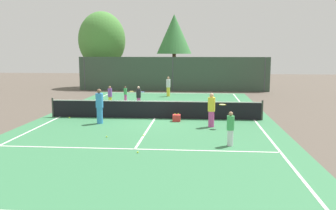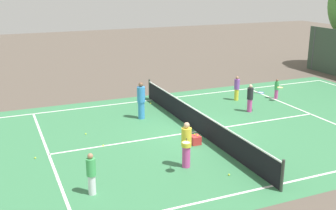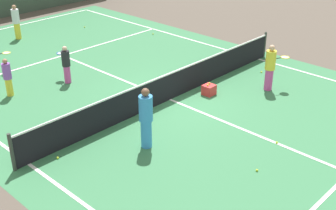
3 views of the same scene
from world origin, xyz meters
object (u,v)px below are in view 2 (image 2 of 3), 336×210
(tennis_ball_3, at_px, (103,145))
(tennis_ball_4, at_px, (229,175))
(player_3, at_px, (91,174))
(tennis_ball_2, at_px, (86,134))
(player_1, at_px, (237,88))
(player_6, at_px, (141,100))
(tennis_ball_0, at_px, (35,158))
(tennis_ball_1, at_px, (151,103))
(player_2, at_px, (277,89))
(player_4, at_px, (186,144))
(ball_crate, at_px, (195,140))
(tennis_ball_6, at_px, (262,169))
(player_0, at_px, (250,98))

(tennis_ball_3, bearing_deg, tennis_ball_4, 37.59)
(player_3, height_order, tennis_ball_2, player_3)
(player_1, height_order, player_6, player_6)
(tennis_ball_0, xyz_separation_m, tennis_ball_3, (-0.20, 2.67, 0.00))
(player_3, bearing_deg, tennis_ball_1, 148.52)
(player_2, height_order, tennis_ball_0, player_2)
(player_3, xyz_separation_m, tennis_ball_3, (-3.71, 1.32, -0.68))
(player_4, xyz_separation_m, tennis_ball_1, (-7.89, 1.65, -0.84))
(player_4, distance_m, tennis_ball_2, 5.41)
(player_6, height_order, tennis_ball_2, player_6)
(ball_crate, distance_m, tennis_ball_0, 6.30)
(player_4, height_order, tennis_ball_0, player_4)
(player_1, xyz_separation_m, player_6, (0.93, -5.96, 0.23))
(player_1, xyz_separation_m, tennis_ball_0, (3.82, -11.24, -0.67))
(tennis_ball_6, bearing_deg, tennis_ball_4, -94.52)
(player_1, relative_size, ball_crate, 3.22)
(player_1, bearing_deg, tennis_ball_3, -67.08)
(tennis_ball_3, bearing_deg, tennis_ball_1, 140.98)
(player_1, xyz_separation_m, tennis_ball_1, (-1.19, -4.67, -0.67))
(player_0, height_order, player_6, player_6)
(ball_crate, bearing_deg, tennis_ball_4, -4.33)
(tennis_ball_3, height_order, tennis_ball_6, same)
(tennis_ball_0, bearing_deg, tennis_ball_1, 127.31)
(tennis_ball_2, xyz_separation_m, tennis_ball_6, (5.96, 4.95, 0.00))
(player_6, relative_size, ball_crate, 4.25)
(player_1, height_order, player_4, player_4)
(ball_crate, bearing_deg, tennis_ball_6, 18.61)
(player_0, relative_size, ball_crate, 3.36)
(player_0, xyz_separation_m, tennis_ball_2, (-0.03, -8.43, -0.71))
(player_0, height_order, tennis_ball_6, player_0)
(player_2, relative_size, ball_crate, 2.67)
(player_3, distance_m, tennis_ball_2, 5.41)
(player_4, bearing_deg, tennis_ball_0, -120.44)
(tennis_ball_0, relative_size, tennis_ball_6, 1.00)
(ball_crate, xyz_separation_m, tennis_ball_1, (-6.07, 0.36, -0.15))
(tennis_ball_6, bearing_deg, player_1, 153.57)
(tennis_ball_0, xyz_separation_m, tennis_ball_2, (-1.77, 2.31, 0.00))
(player_3, relative_size, tennis_ball_1, 21.01)
(player_3, height_order, tennis_ball_3, player_3)
(tennis_ball_0, bearing_deg, ball_crate, 80.24)
(player_3, distance_m, tennis_ball_3, 3.99)
(player_4, distance_m, player_6, 5.79)
(tennis_ball_6, bearing_deg, tennis_ball_2, -140.30)
(tennis_ball_1, height_order, tennis_ball_2, same)
(tennis_ball_3, bearing_deg, player_6, 135.90)
(player_4, relative_size, tennis_ball_2, 25.71)
(player_0, height_order, player_3, player_0)
(player_2, height_order, player_4, player_4)
(player_1, bearing_deg, tennis_ball_6, -26.43)
(tennis_ball_0, height_order, tennis_ball_3, same)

